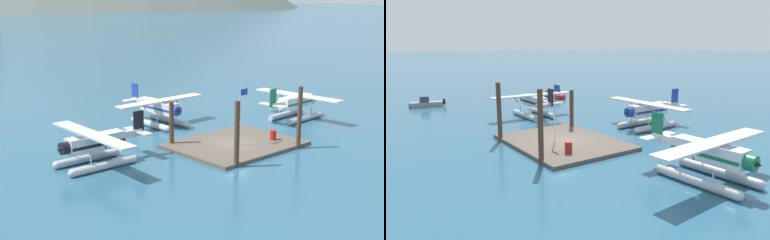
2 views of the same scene
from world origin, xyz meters
The scene contains 12 objects.
ground_plane centered at (0.00, 0.00, 0.00)m, with size 1200.00×1200.00×0.00m, color #285670.
dock_platform centered at (0.00, 0.00, 0.15)m, with size 11.02×8.52×0.30m, color brown.
piling_near_left centered at (-4.16, -4.13, 2.65)m, with size 0.41×0.41×5.29m, color #4C3323.
piling_near_right centered at (3.66, -4.18, 2.76)m, with size 0.39×0.39×5.51m, color #4C3323.
piling_far_left centered at (-4.22, 3.73, 2.03)m, with size 0.42×0.42×4.05m, color #4C3323.
flagpole centered at (-0.05, -0.72, 3.55)m, with size 0.95×0.10×5.13m.
fuel_drum centered at (3.35, -1.60, 0.74)m, with size 0.62×0.62×0.88m.
seaplane_cream_bow_centre centered at (-0.12, 10.62, 1.58)m, with size 10.41×7.98×3.84m.
seaplane_silver_port_fwd centered at (-12.20, 3.51, 1.58)m, with size 7.98×10.42×3.84m.
seaplane_white_stbd_fwd centered at (12.59, 2.90, 1.58)m, with size 7.98×10.46×3.84m.
boat_red_open_west centered at (-23.99, 13.62, 0.49)m, with size 4.89×1.63×1.50m.
boat_grey_open_sw centered at (-27.11, -5.86, 0.49)m, with size 2.32×4.83×1.50m.
Camera 2 is at (25.05, -15.73, 8.45)m, focal length 32.43 mm.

